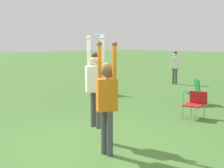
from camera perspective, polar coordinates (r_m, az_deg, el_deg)
ground_plane at (r=6.60m, az=-3.03°, el=-11.52°), size 120.00×120.00×0.00m
person_jumping at (r=6.75m, az=-2.99°, el=0.75°), size 0.58×0.47×2.01m
person_defending at (r=5.91m, az=-0.95°, el=-2.11°), size 0.53×0.43×2.19m
frisbee at (r=6.01m, az=-2.17°, el=8.94°), size 0.27×0.27×0.04m
camping_chair_1 at (r=12.84m, az=-0.81°, el=0.25°), size 0.64×0.68×0.91m
camping_chair_3 at (r=9.24m, az=15.01°, el=-3.27°), size 0.64×0.68×0.77m
camping_chair_5 at (r=11.32m, az=14.87°, el=-1.01°), size 0.76×0.85×0.87m
person_spectator_near at (r=16.49m, az=11.46°, el=3.49°), size 0.54×0.36×1.70m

